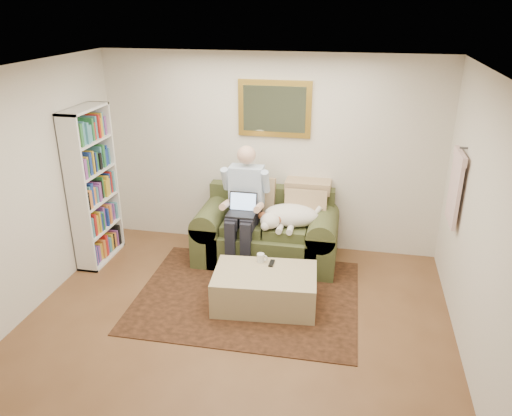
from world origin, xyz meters
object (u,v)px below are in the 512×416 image
(bookshelf, at_px, (93,187))
(sleeping_dog, at_px, (291,215))
(laptop, at_px, (242,208))
(ottoman, at_px, (265,289))
(coffee_mug, at_px, (261,258))
(seated_man, at_px, (243,209))
(sofa, at_px, (267,237))

(bookshelf, bearing_deg, sleeping_dog, 7.30)
(laptop, xyz_separation_m, ottoman, (0.45, -0.84, -0.59))
(laptop, relative_size, coffee_mug, 3.51)
(coffee_mug, bearing_deg, ottoman, -67.87)
(sleeping_dog, bearing_deg, seated_man, -172.87)
(sofa, height_order, bookshelf, bookshelf)
(laptop, relative_size, bookshelf, 0.18)
(laptop, bearing_deg, sleeping_dog, 13.64)
(ottoman, relative_size, coffee_mug, 11.24)
(ottoman, distance_m, coffee_mug, 0.36)
(laptop, height_order, ottoman, laptop)
(ottoman, bearing_deg, coffee_mug, 112.13)
(seated_man, bearing_deg, sofa, 31.45)
(ottoman, xyz_separation_m, bookshelf, (-2.34, 0.66, 0.80))
(laptop, relative_size, ottoman, 0.31)
(coffee_mug, xyz_separation_m, bookshelf, (-2.24, 0.43, 0.54))
(laptop, bearing_deg, seated_man, 90.00)
(seated_man, bearing_deg, bookshelf, -172.65)
(laptop, distance_m, sleeping_dog, 0.62)
(sleeping_dog, distance_m, ottoman, 1.11)
(laptop, distance_m, bookshelf, 1.91)
(seated_man, height_order, bookshelf, bookshelf)
(sofa, relative_size, coffee_mug, 18.08)
(bookshelf, bearing_deg, coffee_mug, -10.80)
(sofa, relative_size, bookshelf, 0.90)
(seated_man, distance_m, bookshelf, 1.92)
(seated_man, relative_size, sleeping_dog, 2.04)
(sofa, bearing_deg, laptop, -138.98)
(sleeping_dog, bearing_deg, ottoman, -98.51)
(bookshelf, bearing_deg, ottoman, -15.86)
(laptop, bearing_deg, ottoman, -61.83)
(laptop, xyz_separation_m, bookshelf, (-1.89, -0.17, 0.20))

